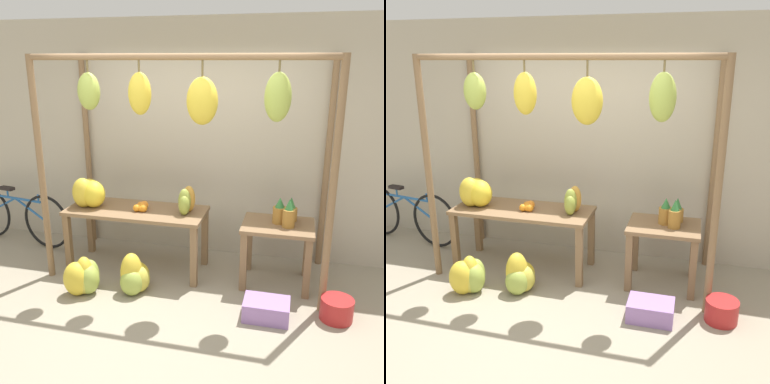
% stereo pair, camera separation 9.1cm
% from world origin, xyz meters
% --- Properties ---
extents(ground_plane, '(20.00, 20.00, 0.00)m').
position_xyz_m(ground_plane, '(0.00, 0.00, 0.00)').
color(ground_plane, gray).
extents(shop_wall_back, '(8.00, 0.08, 2.80)m').
position_xyz_m(shop_wall_back, '(0.00, 1.63, 1.40)').
color(shop_wall_back, '#B2A893').
rests_on(shop_wall_back, ground_plane).
extents(stall_awning, '(3.00, 1.20, 2.38)m').
position_xyz_m(stall_awning, '(0.07, 0.67, 1.77)').
color(stall_awning, brown).
rests_on(stall_awning, ground_plane).
extents(display_table_main, '(1.57, 0.64, 0.72)m').
position_xyz_m(display_table_main, '(-0.58, 0.92, 0.61)').
color(display_table_main, brown).
rests_on(display_table_main, ground_plane).
extents(display_table_side, '(0.74, 0.58, 0.68)m').
position_xyz_m(display_table_side, '(0.99, 0.94, 0.52)').
color(display_table_side, brown).
rests_on(display_table_side, ground_plane).
extents(banana_pile_on_table, '(0.47, 0.46, 0.34)m').
position_xyz_m(banana_pile_on_table, '(-1.14, 0.89, 0.88)').
color(banana_pile_on_table, yellow).
rests_on(banana_pile_on_table, display_table_main).
extents(orange_pile, '(0.16, 0.19, 0.09)m').
position_xyz_m(orange_pile, '(-0.51, 0.88, 0.76)').
color(orange_pile, orange).
rests_on(orange_pile, display_table_main).
extents(pineapple_cluster, '(0.25, 0.33, 0.30)m').
position_xyz_m(pineapple_cluster, '(1.06, 0.98, 0.80)').
color(pineapple_cluster, '#A3702D').
rests_on(pineapple_cluster, display_table_side).
extents(banana_pile_ground_left, '(0.40, 0.38, 0.40)m').
position_xyz_m(banana_pile_ground_left, '(-0.91, 0.24, 0.17)').
color(banana_pile_ground_left, '#9EB247').
rests_on(banana_pile_ground_left, ground_plane).
extents(banana_pile_ground_right, '(0.41, 0.46, 0.43)m').
position_xyz_m(banana_pile_ground_right, '(-0.42, 0.40, 0.17)').
color(banana_pile_ground_right, gold).
rests_on(banana_pile_ground_right, ground_plane).
extents(fruit_crate_white, '(0.43, 0.30, 0.18)m').
position_xyz_m(fruit_crate_white, '(0.96, 0.24, 0.09)').
color(fruit_crate_white, '#9970B7').
rests_on(fruit_crate_white, ground_plane).
extents(blue_bucket, '(0.30, 0.30, 0.21)m').
position_xyz_m(blue_bucket, '(1.59, 0.38, 0.11)').
color(blue_bucket, '#AD2323').
rests_on(blue_bucket, ground_plane).
extents(parked_bicycle, '(1.67, 0.31, 0.75)m').
position_xyz_m(parked_bicycle, '(-2.39, 1.22, 0.37)').
color(parked_bicycle, black).
rests_on(parked_bicycle, ground_plane).
extents(papaya_pile, '(0.19, 0.27, 0.30)m').
position_xyz_m(papaya_pile, '(-0.00, 0.92, 0.86)').
color(papaya_pile, '#93A33D').
rests_on(papaya_pile, display_table_main).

